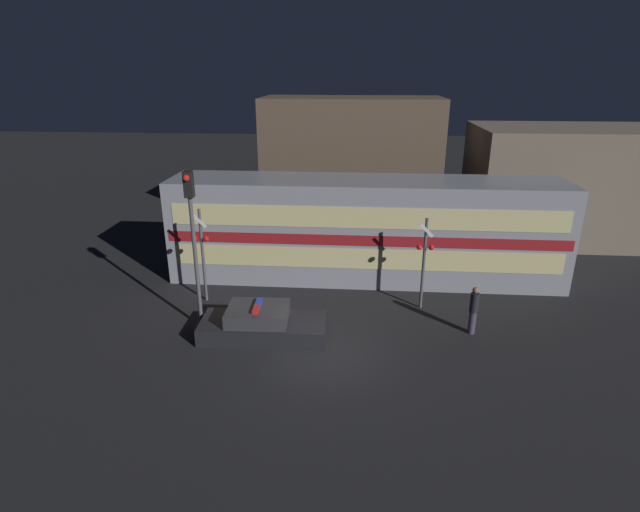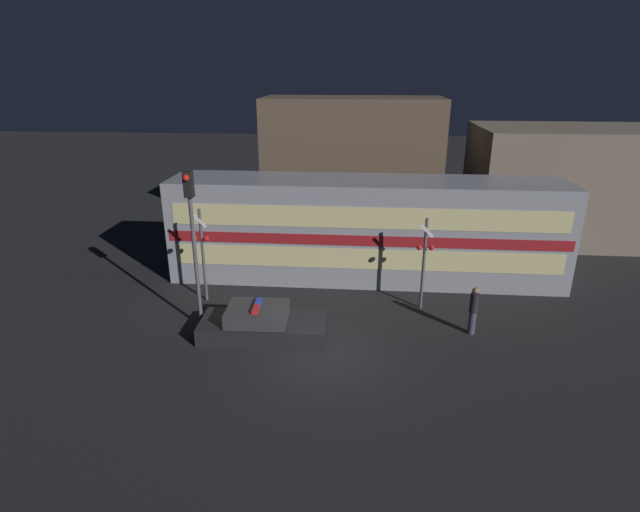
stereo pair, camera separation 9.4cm
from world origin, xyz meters
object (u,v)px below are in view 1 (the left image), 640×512
pedestrian (473,310)px  police_car (262,324)px  traffic_light_corner (193,228)px  crossing_signal_near (424,259)px  train (365,230)px

pedestrian → police_car: bearing=-173.9°
pedestrian → traffic_light_corner: 10.41m
police_car → crossing_signal_near: 6.76m
police_car → pedestrian: pedestrian is taller
police_car → pedestrian: 7.64m
train → crossing_signal_near: train is taller
train → police_car: (-3.68, -5.87, -1.81)m
train → pedestrian: bearing=-52.3°
crossing_signal_near → train: bearing=126.1°
pedestrian → traffic_light_corner: size_ratio=0.31×
train → crossing_signal_near: bearing=-53.9°
traffic_light_corner → police_car: bearing=-11.4°
police_car → traffic_light_corner: 4.22m
police_car → pedestrian: size_ratio=2.47×
train → traffic_light_corner: 8.28m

